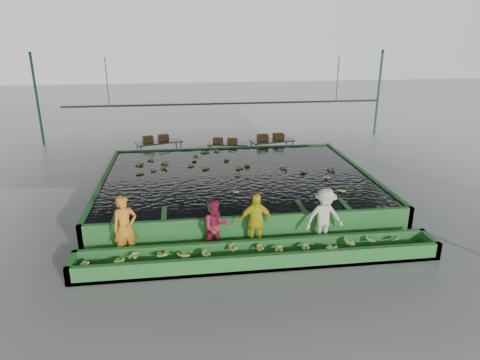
{
  "coord_description": "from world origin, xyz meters",
  "views": [
    {
      "loc": [
        -1.9,
        -13.74,
        6.03
      ],
      "look_at": [
        0.0,
        0.5,
        1.0
      ],
      "focal_mm": 32.0,
      "sensor_mm": 36.0,
      "label": 1
    }
  ],
  "objects": [
    {
      "name": "worker_c",
      "position": [
        0.01,
        -2.8,
        0.87
      ],
      "size": [
        1.04,
        0.46,
        1.74
      ],
      "primitive_type": "imported",
      "rotation": [
        0.0,
        0.0,
        0.04
      ],
      "color": "yellow",
      "rests_on": "ground"
    },
    {
      "name": "shed_roof",
      "position": [
        0.0,
        0.0,
        5.0
      ],
      "size": [
        20.0,
        22.0,
        0.04
      ],
      "primitive_type": "cube",
      "color": "slate",
      "rests_on": "shed_posts"
    },
    {
      "name": "rail_hanger_left",
      "position": [
        -5.0,
        5.0,
        4.0
      ],
      "size": [
        0.04,
        0.04,
        2.0
      ],
      "primitive_type": "cylinder",
      "color": "#59605B",
      "rests_on": "shed_roof"
    },
    {
      "name": "sorting_trough",
      "position": [
        0.0,
        -3.6,
        0.25
      ],
      "size": [
        10.0,
        1.0,
        0.5
      ],
      "primitive_type": null,
      "color": "#2A732E",
      "rests_on": "ground"
    },
    {
      "name": "ground",
      "position": [
        0.0,
        0.0,
        0.0
      ],
      "size": [
        80.0,
        80.0,
        0.0
      ],
      "primitive_type": "plane",
      "color": "slate",
      "rests_on": "ground"
    },
    {
      "name": "worker_a",
      "position": [
        -3.62,
        -2.8,
        0.92
      ],
      "size": [
        0.8,
        0.68,
        1.85
      ],
      "primitive_type": "imported",
      "rotation": [
        0.0,
        0.0,
        0.43
      ],
      "color": "orange",
      "rests_on": "ground"
    },
    {
      "name": "worker_b",
      "position": [
        -1.13,
        -2.8,
        0.8
      ],
      "size": [
        0.87,
        0.74,
        1.6
      ],
      "primitive_type": "imported",
      "rotation": [
        0.0,
        0.0,
        0.18
      ],
      "color": "#A72340",
      "rests_on": "ground"
    },
    {
      "name": "rail_hanger_right",
      "position": [
        5.0,
        5.0,
        4.0
      ],
      "size": [
        0.04,
        0.04,
        2.0
      ],
      "primitive_type": "cylinder",
      "color": "#59605B",
      "rests_on": "shed_roof"
    },
    {
      "name": "packing_table_right",
      "position": [
        2.36,
        6.29,
        0.48
      ],
      "size": [
        2.24,
        1.26,
        0.96
      ],
      "primitive_type": null,
      "rotation": [
        0.0,
        0.0,
        0.2
      ],
      "color": "#59605B",
      "rests_on": "ground"
    },
    {
      "name": "packing_table_mid",
      "position": [
        0.17,
        6.29,
        0.44
      ],
      "size": [
        2.04,
        1.09,
        0.88
      ],
      "primitive_type": null,
      "rotation": [
        0.0,
        0.0,
        -0.17
      ],
      "color": "#59605B",
      "rests_on": "ground"
    },
    {
      "name": "flotation_tank",
      "position": [
        0.0,
        1.5,
        0.45
      ],
      "size": [
        10.0,
        8.0,
        0.9
      ],
      "primitive_type": null,
      "color": "#2A732E",
      "rests_on": "ground"
    },
    {
      "name": "worker_d",
      "position": [
        2.04,
        -2.8,
        0.89
      ],
      "size": [
        1.22,
        0.79,
        1.78
      ],
      "primitive_type": "imported",
      "rotation": [
        0.0,
        0.0,
        0.11
      ],
      "color": "beige",
      "rests_on": "ground"
    },
    {
      "name": "floating_bananas",
      "position": [
        0.0,
        2.3,
        0.85
      ],
      "size": [
        9.13,
        6.22,
        0.12
      ],
      "primitive_type": null,
      "color": "#8AB13D",
      "rests_on": "tank_water"
    },
    {
      "name": "shed_posts",
      "position": [
        0.0,
        0.0,
        2.5
      ],
      "size": [
        20.0,
        22.0,
        5.0
      ],
      "primitive_type": null,
      "color": "#296137",
      "rests_on": "ground"
    },
    {
      "name": "trough_bananas",
      "position": [
        0.0,
        -3.6,
        0.4
      ],
      "size": [
        9.17,
        0.61,
        0.12
      ],
      "primitive_type": null,
      "color": "#8AB13D",
      "rests_on": "sorting_trough"
    },
    {
      "name": "packing_table_left",
      "position": [
        -3.14,
        6.66,
        0.49
      ],
      "size": [
        2.34,
        1.51,
        0.99
      ],
      "primitive_type": null,
      "rotation": [
        0.0,
        0.0,
        0.32
      ],
      "color": "#59605B",
      "rests_on": "ground"
    },
    {
      "name": "box_stack_right",
      "position": [
        2.3,
        6.36,
        0.96
      ],
      "size": [
        1.36,
        0.52,
        0.29
      ],
      "primitive_type": null,
      "rotation": [
        0.0,
        0.0,
        0.12
      ],
      "color": "brown",
      "rests_on": "packing_table_right"
    },
    {
      "name": "box_stack_mid",
      "position": [
        0.04,
        6.25,
        0.88
      ],
      "size": [
        1.21,
        0.65,
        0.25
      ],
      "primitive_type": null,
      "rotation": [
        0.0,
        0.0,
        -0.3
      ],
      "color": "brown",
      "rests_on": "packing_table_mid"
    },
    {
      "name": "tank_water",
      "position": [
        0.0,
        1.5,
        0.85
      ],
      "size": [
        9.7,
        7.7,
        0.0
      ],
      "primitive_type": "cube",
      "color": "black",
      "rests_on": "flotation_tank"
    },
    {
      "name": "box_stack_left",
      "position": [
        -3.28,
        6.74,
        0.99
      ],
      "size": [
        1.29,
        0.7,
        0.27
      ],
      "primitive_type": null,
      "rotation": [
        0.0,
        0.0,
        0.3
      ],
      "color": "brown",
      "rests_on": "packing_table_left"
    },
    {
      "name": "cableway_rail",
      "position": [
        0.0,
        5.0,
        3.0
      ],
      "size": [
        0.08,
        0.08,
        14.0
      ],
      "primitive_type": "cylinder",
      "color": "#59605B",
      "rests_on": "shed_roof"
    }
  ]
}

